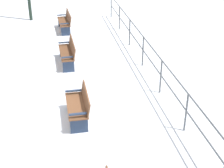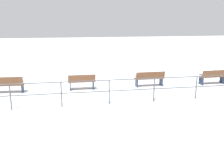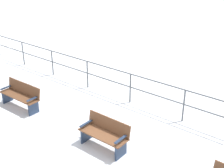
# 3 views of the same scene
# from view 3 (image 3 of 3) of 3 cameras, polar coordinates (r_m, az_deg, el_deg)

# --- Properties ---
(ground_plane) EXTENTS (80.00, 80.00, 0.00)m
(ground_plane) POSITION_cam_3_polar(r_m,az_deg,el_deg) (8.78, -1.18, -11.63)
(ground_plane) COLOR white
(ground_plane) RESTS_ON ground
(bench_second) EXTENTS (0.54, 1.67, 0.87)m
(bench_second) POSITION_cam_3_polar(r_m,az_deg,el_deg) (11.02, -16.73, -1.97)
(bench_second) COLOR brown
(bench_second) RESTS_ON ground
(bench_third) EXTENTS (0.57, 1.44, 0.86)m
(bench_third) POSITION_cam_3_polar(r_m,az_deg,el_deg) (8.50, -1.38, -9.29)
(bench_third) COLOR brown
(bench_third) RESTS_ON ground
(waterfront_railing) EXTENTS (0.05, 18.84, 1.13)m
(waterfront_railing) POSITION_cam_3_polar(r_m,az_deg,el_deg) (10.26, 8.21, -1.32)
(waterfront_railing) COLOR #4C5156
(waterfront_railing) RESTS_ON ground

